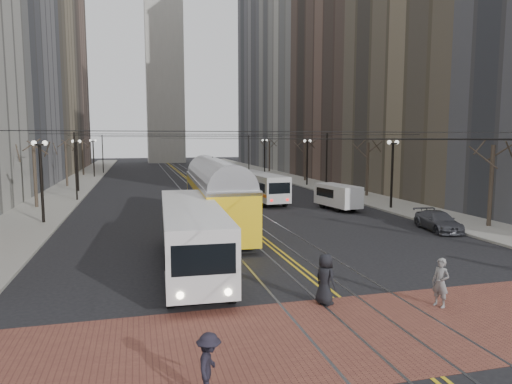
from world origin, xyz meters
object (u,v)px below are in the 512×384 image
streetcar (216,202)px  sedan_parked (438,221)px  transit_bus (191,237)px  pedestrian_b (441,283)px  pedestrian_a (325,279)px  pedestrian_d (209,366)px  rear_bus (259,187)px  sedan_grey (268,185)px  clock_tower (163,16)px  cargo_van (338,197)px  sedan_silver (267,188)px

streetcar → sedan_parked: streetcar is taller
transit_bus → pedestrian_b: bearing=-38.9°
pedestrian_a → pedestrian_d: pedestrian_a is taller
rear_bus → pedestrian_d: 33.46m
streetcar → transit_bus: bearing=-104.1°
transit_bus → rear_bus: transit_bus is taller
transit_bus → sedan_grey: (12.16, 29.35, -0.80)m
clock_tower → cargo_van: clock_tower is taller
sedan_silver → pedestrian_a: (-6.87, -31.58, 0.23)m
sedan_parked → pedestrian_d: bearing=-129.9°
streetcar → rear_bus: 13.67m
sedan_silver → pedestrian_b: size_ratio=2.47×
sedan_grey → sedan_silver: bearing=-98.4°
sedan_grey → sedan_silver: (-1.12, -3.61, 0.01)m
rear_bus → pedestrian_b: (-0.85, -28.27, -0.47)m
transit_bus → sedan_grey: 31.78m
cargo_van → sedan_silver: bearing=96.0°
sedan_grey → sedan_silver: sedan_silver is taller
sedan_grey → transit_bus: bearing=-103.6°
sedan_silver → sedan_parked: bearing=-78.0°
clock_tower → sedan_silver: 80.32m
pedestrian_a → pedestrian_b: pedestrian_a is taller
transit_bus → sedan_silver: transit_bus is taller
pedestrian_d → sedan_silver: bearing=-0.4°
transit_bus → rear_bus: size_ratio=1.16×
cargo_van → pedestrian_d: 29.46m
clock_tower → pedestrian_b: bearing=-88.3°
clock_tower → pedestrian_b: (3.19, -104.77, -35.07)m
rear_bus → sedan_silver: 5.09m
rear_bus → pedestrian_d: (-9.77, -32.00, -0.56)m
clock_tower → sedan_parked: 100.11m
cargo_van → sedan_silver: cargo_van is taller
transit_bus → rear_bus: (8.91, 21.16, -0.15)m
transit_bus → pedestrian_b: transit_bus is taller
transit_bus → rear_bus: 22.96m
transit_bus → pedestrian_d: 10.89m
clock_tower → streetcar: 95.04m
cargo_van → pedestrian_b: cargo_van is taller
sedan_grey → pedestrian_d: 42.24m
sedan_silver → sedan_grey: bearing=69.7°
sedan_grey → sedan_parked: (4.51, -24.61, -0.08)m
sedan_grey → sedan_parked: bearing=-70.7°
rear_bus → clock_tower: bearing=88.7°
sedan_silver → pedestrian_b: (-2.97, -32.85, 0.18)m
clock_tower → cargo_van: (9.17, -83.08, -34.91)m
rear_bus → pedestrian_a: 27.41m
cargo_van → sedan_parked: cargo_van is taller
clock_tower → pedestrian_d: 114.19m
streetcar → pedestrian_d: streetcar is taller
sedan_parked → sedan_silver: bearing=113.5°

